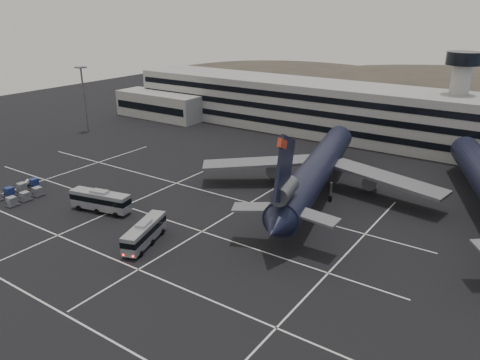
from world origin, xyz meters
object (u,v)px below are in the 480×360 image
Objects in this scene: trijet_main at (316,170)px; bus_far at (100,200)px; bus_near at (144,232)px; tug_a at (31,183)px; uld_cluster at (20,192)px.

trijet_main is 39.57m from bus_far.
tug_a is (-36.73, 4.62, -1.38)m from bus_near.
bus_near is at bearing 12.86° from tug_a.
bus_far is at bearing 145.85° from bus_near.
trijet_main is 56.88m from tug_a.
trijet_main reaches higher than tug_a.
trijet_main is 22.10× the size of tug_a.
uld_cluster is at bearing 90.78° from bus_far.
trijet_main is 34.75m from bus_near.
bus_far is (-27.93, -27.86, -3.08)m from trijet_main.
trijet_main is 5.34× the size of bus_near.
trijet_main is 56.36m from uld_cluster.
bus_near is at bearing -118.10° from bus_far.
bus_far is at bearing -148.34° from trijet_main.
bus_far is 1.10× the size of uld_cluster.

